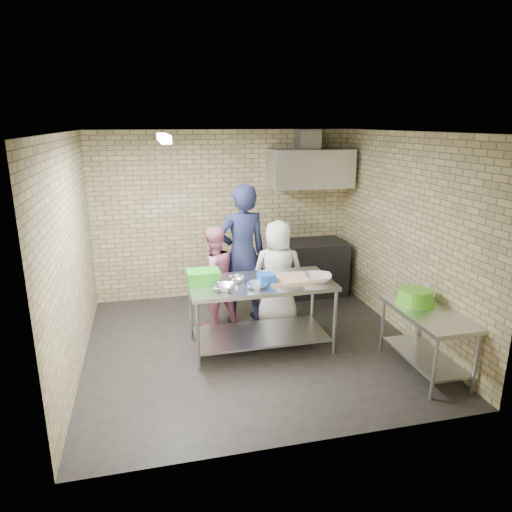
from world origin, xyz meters
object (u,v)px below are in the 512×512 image
at_px(prep_table, 260,315).
at_px(woman_pink, 213,277).
at_px(side_counter, 425,341).
at_px(green_crate, 203,277).
at_px(man_navy, 242,254).
at_px(blue_tub, 267,279).
at_px(bottle_red, 309,171).
at_px(woman_white, 278,273).
at_px(bottle_green, 332,172).
at_px(green_basin, 416,297).
at_px(stove, 308,268).

distance_m(prep_table, woman_pink, 0.99).
height_order(side_counter, green_crate, green_crate).
bearing_deg(man_navy, blue_tub, 86.08).
distance_m(bottle_red, woman_white, 2.01).
bearing_deg(green_crate, bottle_red, 42.60).
bearing_deg(prep_table, bottle_green, 49.02).
xyz_separation_m(green_basin, bottle_red, (-0.38, 2.74, 1.19)).
bearing_deg(blue_tub, green_crate, 163.65).
xyz_separation_m(side_counter, woman_pink, (-2.18, 1.85, 0.35)).
xyz_separation_m(woman_pink, woman_white, (0.90, -0.14, 0.03)).
distance_m(stove, woman_white, 1.36).
distance_m(green_crate, green_basin, 2.55).
height_order(woman_pink, woman_white, woman_white).
height_order(prep_table, woman_pink, woman_pink).
xyz_separation_m(prep_table, man_navy, (-0.04, 0.91, 0.55)).
xyz_separation_m(blue_tub, bottle_red, (1.26, 2.07, 1.07)).
distance_m(bottle_green, woman_pink, 2.78).
height_order(side_counter, blue_tub, blue_tub).
bearing_deg(man_navy, bottle_red, -151.21).
height_order(man_navy, woman_pink, man_navy).
relative_size(green_crate, bottle_red, 2.22).
distance_m(stove, bottle_red, 1.60).
xyz_separation_m(blue_tub, bottle_green, (1.66, 2.07, 1.05)).
relative_size(bottle_green, man_navy, 0.07).
bearing_deg(green_crate, woman_pink, 72.52).
relative_size(man_navy, woman_pink, 1.39).
height_order(bottle_red, woman_white, bottle_red).
distance_m(stove, green_basin, 2.57).
distance_m(prep_table, side_counter, 1.99).
bearing_deg(woman_pink, stove, -172.77).
bearing_deg(green_crate, stove, 39.36).
bearing_deg(green_basin, bottle_red, 97.90).
bearing_deg(bottle_green, green_crate, -142.52).
relative_size(green_crate, bottle_green, 2.66).
bearing_deg(woman_pink, bottle_red, -167.61).
relative_size(blue_tub, woman_white, 0.13).
height_order(green_crate, woman_pink, woman_pink).
height_order(bottle_red, man_navy, bottle_red).
bearing_deg(side_counter, green_basin, 94.57).
height_order(bottle_red, woman_pink, bottle_red).
height_order(stove, woman_white, woman_white).
bearing_deg(man_navy, stove, -157.13).
bearing_deg(green_crate, prep_table, -9.73).
distance_m(green_basin, man_navy, 2.42).
bearing_deg(woman_white, stove, -115.76).
bearing_deg(blue_tub, prep_table, 116.57).
xyz_separation_m(prep_table, bottle_red, (1.31, 1.97, 1.58)).
relative_size(bottle_green, woman_pink, 0.10).
height_order(prep_table, man_navy, man_navy).
bearing_deg(bottle_green, prep_table, -130.98).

